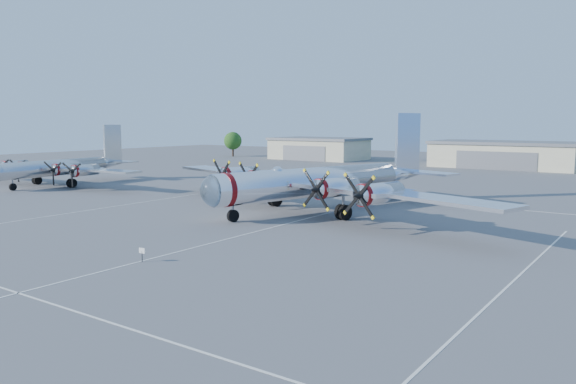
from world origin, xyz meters
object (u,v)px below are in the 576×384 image
Objects in this scene: bomber_west at (63,185)px; info_placard at (142,252)px; hangar_center at (505,154)px; hangar_west at (319,148)px; main_bomber_b29 at (321,211)px; tree_west at (407,143)px; tree_far_west at (233,141)px.

bomber_west reaches higher than info_placard.
hangar_center is 95.35m from info_placard.
info_placard is (45.19, -95.33, -2.03)m from hangar_west.
hangar_center is at bearing 105.85° from main_bomber_b29.
hangar_west is at bearing -158.11° from tree_west.
tree_far_west is (-25.00, -3.96, 1.51)m from hangar_west.
hangar_center reaches higher than main_bomber_b29.
tree_far_west is 71.42m from bomber_west.
hangar_west is 45.00m from hangar_center.
tree_far_west is 115.27m from info_placard.
tree_far_west is at bearing -165.07° from tree_west.
hangar_west is at bearing 110.68° from info_placard.
bomber_west is (23.98, -67.15, -4.22)m from tree_far_west.
tree_west is (20.00, 8.04, 1.51)m from hangar_west.
main_bomber_b29 is (-1.46, -69.53, -2.71)m from hangar_center.
tree_west is (-25.00, 8.04, 1.51)m from hangar_center.
info_placard is (0.19, -95.33, -2.03)m from hangar_center.
hangar_center is 4.31× the size of tree_far_west.
hangar_west is 3.40× the size of tree_west.
tree_west is at bearing 70.92° from bomber_west.
hangar_west is at bearing 84.97° from bomber_west.
hangar_west reaches higher than info_placard.
tree_far_west is at bearing 153.32° from main_bomber_b29.
hangar_center is at bearing -0.00° from hangar_west.
tree_far_west reaches higher than info_placard.
tree_west reaches higher than hangar_west.
bomber_west is 34.75× the size of info_placard.
info_placard is (46.21, -24.22, 0.69)m from bomber_west.
bomber_west is (-44.56, -1.58, 0.00)m from main_bomber_b29.
hangar_west is 71.17m from bomber_west.
tree_west is (45.00, 12.00, 0.00)m from tree_far_west.
tree_far_west and tree_west have the same top height.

